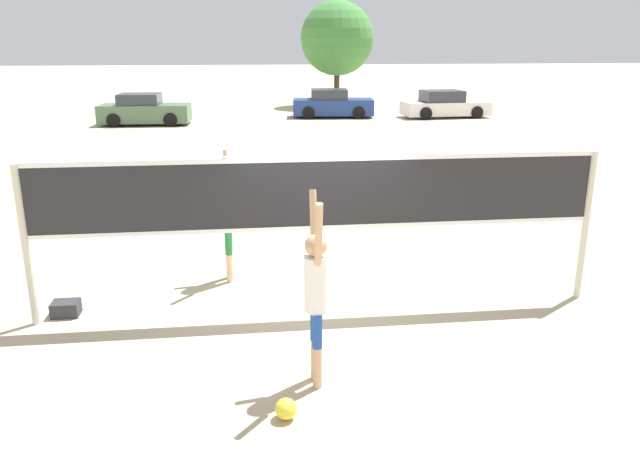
# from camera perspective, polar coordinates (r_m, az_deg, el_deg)

# --- Properties ---
(ground_plane) EXTENTS (200.00, 200.00, 0.00)m
(ground_plane) POSITION_cam_1_polar(r_m,az_deg,el_deg) (9.52, 0.00, -7.41)
(ground_plane) COLOR #C6B28C
(volleyball_net) EXTENTS (8.34, 0.10, 2.33)m
(volleyball_net) POSITION_cam_1_polar(r_m,az_deg,el_deg) (8.97, 0.00, 2.39)
(volleyball_net) COLOR beige
(volleyball_net) RESTS_ON ground_plane
(player_spiker) EXTENTS (0.28, 0.73, 2.29)m
(player_spiker) POSITION_cam_1_polar(r_m,az_deg,el_deg) (7.11, -0.36, -5.42)
(player_spiker) COLOR tan
(player_spiker) RESTS_ON ground_plane
(player_blocker) EXTENTS (0.28, 0.71, 2.18)m
(player_blocker) POSITION_cam_1_polar(r_m,az_deg,el_deg) (10.41, -8.46, 1.26)
(player_blocker) COLOR beige
(player_blocker) RESTS_ON ground_plane
(volleyball) EXTENTS (0.24, 0.24, 0.24)m
(volleyball) POSITION_cam_1_polar(r_m,az_deg,el_deg) (6.97, -3.13, -16.15)
(volleyball) COLOR yellow
(volleyball) RESTS_ON ground_plane
(gear_bag) EXTENTS (0.39, 0.30, 0.22)m
(gear_bag) POSITION_cam_1_polar(r_m,az_deg,el_deg) (10.02, -22.22, -6.78)
(gear_bag) COLOR #2D2D33
(gear_bag) RESTS_ON ground_plane
(parked_car_near) EXTENTS (4.62, 2.13, 1.41)m
(parked_car_near) POSITION_cam_1_polar(r_m,az_deg,el_deg) (34.20, 11.32, 10.98)
(parked_car_near) COLOR silver
(parked_car_near) RESTS_ON ground_plane
(parked_car_mid) EXTENTS (4.32, 2.07, 1.48)m
(parked_car_mid) POSITION_cam_1_polar(r_m,az_deg,el_deg) (31.70, -15.78, 10.33)
(parked_car_mid) COLOR #4C6B4C
(parked_car_mid) RESTS_ON ground_plane
(parked_car_far) EXTENTS (4.35, 2.19, 1.46)m
(parked_car_far) POSITION_cam_1_polar(r_m,az_deg,el_deg) (33.63, 1.14, 11.26)
(parked_car_far) COLOR navy
(parked_car_far) RESTS_ON ground_plane
(tree_right_cluster) EXTENTS (4.44, 4.44, 6.26)m
(tree_right_cluster) POSITION_cam_1_polar(r_m,az_deg,el_deg) (39.51, 1.57, 16.98)
(tree_right_cluster) COLOR #4C3823
(tree_right_cluster) RESTS_ON ground_plane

